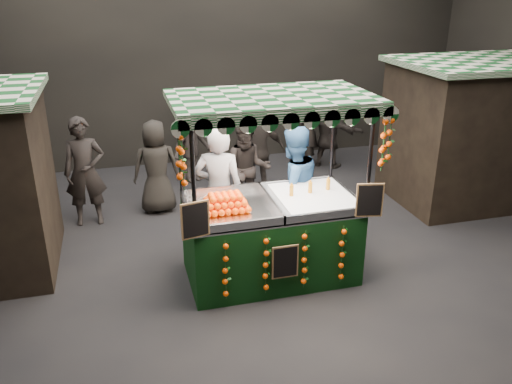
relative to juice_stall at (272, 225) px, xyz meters
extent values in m
plane|color=black|center=(0.05, 0.32, -0.80)|extent=(12.00, 12.00, 0.00)
cube|color=black|center=(0.05, 5.32, 1.70)|extent=(12.00, 0.10, 5.00)
cube|color=black|center=(4.45, 1.82, 0.45)|extent=(2.80, 2.00, 2.50)
cube|color=#114F1D|center=(4.45, 1.82, 1.75)|extent=(3.00, 2.20, 0.10)
cube|color=black|center=(-0.01, 0.04, -0.28)|extent=(2.29, 1.25, 1.04)
cube|color=silver|center=(-0.01, 0.04, 0.26)|extent=(2.29, 1.25, 0.04)
cylinder|color=black|center=(-1.12, -0.55, 0.45)|extent=(0.05, 0.05, 2.50)
cylinder|color=black|center=(1.10, -0.55, 0.45)|extent=(0.05, 0.05, 2.50)
cylinder|color=black|center=(-1.12, 0.63, 0.45)|extent=(0.05, 0.05, 2.50)
cylinder|color=black|center=(1.10, 0.63, 0.45)|extent=(0.05, 0.05, 2.50)
cube|color=#114F1D|center=(-0.01, 0.04, 1.74)|extent=(2.55, 1.51, 0.08)
cube|color=silver|center=(0.61, 0.04, 0.32)|extent=(1.02, 1.12, 0.08)
cube|color=black|center=(-1.13, -0.61, 0.50)|extent=(0.35, 0.10, 0.46)
cube|color=black|center=(1.11, -0.61, 0.50)|extent=(0.35, 0.10, 0.46)
cube|color=black|center=(-0.01, -0.62, -0.23)|extent=(0.35, 0.03, 0.46)
imported|color=gray|center=(-0.56, 0.88, 0.20)|extent=(0.85, 0.69, 2.00)
imported|color=#295384|center=(0.56, 0.80, 0.17)|extent=(1.11, 0.96, 1.94)
imported|color=#282320|center=(-2.51, 2.50, 0.13)|extent=(0.68, 0.45, 1.86)
imported|color=#2B2523|center=(0.20, 2.12, 0.04)|extent=(0.93, 0.78, 1.69)
imported|color=#2C2724|center=(0.61, 2.93, 0.10)|extent=(1.07, 0.47, 1.80)
imported|color=#2B2623|center=(-0.48, 4.02, -0.03)|extent=(1.15, 1.00, 1.55)
imported|color=black|center=(-1.32, 2.70, 0.04)|extent=(0.82, 0.54, 1.68)
imported|color=#2B2522|center=(2.56, 4.17, -0.01)|extent=(1.40, 1.35, 1.59)
imported|color=black|center=(2.07, 4.19, 0.13)|extent=(0.53, 0.73, 1.86)
camera|label=1|loc=(-1.89, -6.15, 3.13)|focal=36.64mm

